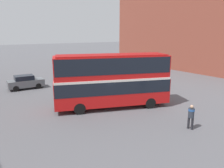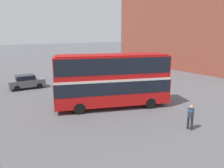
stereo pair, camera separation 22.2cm
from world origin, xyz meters
name	(u,v)px [view 2 (the right image)]	position (x,y,z in m)	size (l,w,h in m)	color
ground_plane	(112,107)	(0.00, 0.00, 0.00)	(240.00, 240.00, 0.00)	#5B5B60
building_row_right	(195,27)	(26.04, 10.64, 7.59)	(10.87, 33.08, 15.16)	brown
double_decker_bus	(112,78)	(-0.04, -0.05, 2.72)	(10.34, 6.00, 4.76)	red
pedestrian_foreground	(191,115)	(1.82, -7.01, 1.08)	(0.51, 0.51, 1.77)	#232328
parked_car_kerb_near	(94,69)	(6.69, 15.31, 0.75)	(4.69, 2.52, 1.49)	maroon
parked_car_kerb_far	(27,82)	(-4.82, 11.30, 0.83)	(4.15, 1.98, 1.65)	slate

